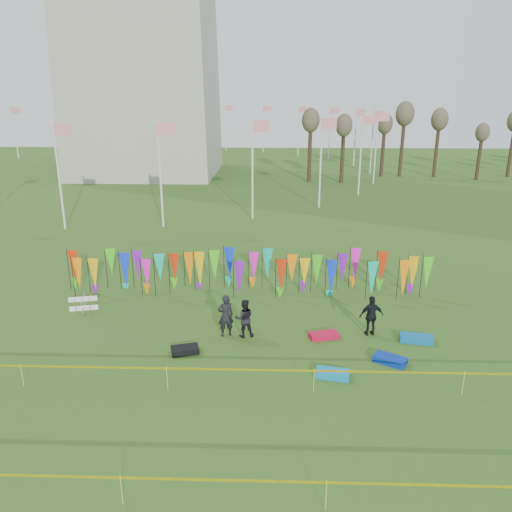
{
  "coord_description": "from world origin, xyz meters",
  "views": [
    {
      "loc": [
        1.55,
        -15.91,
        9.7
      ],
      "look_at": [
        0.85,
        6.0,
        2.56
      ],
      "focal_mm": 35.0,
      "sensor_mm": 36.0,
      "label": 1
    }
  ],
  "objects_px": {
    "box_kite": "(83,304)",
    "kite_bag_teal": "(416,339)",
    "person_right": "(371,316)",
    "kite_bag_red": "(324,335)",
    "person_left": "(226,316)",
    "kite_bag_blue": "(390,360)",
    "kite_bag_black": "(185,350)",
    "kite_bag_turquoise": "(333,374)",
    "person_mid": "(244,318)"
  },
  "relations": [
    {
      "from": "kite_bag_teal",
      "to": "person_left",
      "type": "bearing_deg",
      "value": 177.97
    },
    {
      "from": "person_right",
      "to": "kite_bag_red",
      "type": "xyz_separation_m",
      "value": [
        -1.99,
        -0.35,
        -0.76
      ]
    },
    {
      "from": "kite_bag_turquoise",
      "to": "kite_bag_red",
      "type": "bearing_deg",
      "value": 90.42
    },
    {
      "from": "person_mid",
      "to": "kite_bag_blue",
      "type": "distance_m",
      "value": 6.02
    },
    {
      "from": "kite_bag_turquoise",
      "to": "kite_bag_black",
      "type": "relative_size",
      "value": 1.12
    },
    {
      "from": "box_kite",
      "to": "person_left",
      "type": "distance_m",
      "value": 7.28
    },
    {
      "from": "person_left",
      "to": "kite_bag_red",
      "type": "distance_m",
      "value": 4.18
    },
    {
      "from": "kite_bag_black",
      "to": "person_right",
      "type": "bearing_deg",
      "value": 13.34
    },
    {
      "from": "box_kite",
      "to": "kite_bag_teal",
      "type": "bearing_deg",
      "value": -9.86
    },
    {
      "from": "person_left",
      "to": "kite_bag_blue",
      "type": "xyz_separation_m",
      "value": [
        6.41,
        -2.05,
        -0.79
      ]
    },
    {
      "from": "kite_bag_turquoise",
      "to": "kite_bag_blue",
      "type": "distance_m",
      "value": 2.52
    },
    {
      "from": "person_left",
      "to": "person_right",
      "type": "bearing_deg",
      "value": 163.76
    },
    {
      "from": "box_kite",
      "to": "kite_bag_blue",
      "type": "height_order",
      "value": "box_kite"
    },
    {
      "from": "person_right",
      "to": "kite_bag_turquoise",
      "type": "relative_size",
      "value": 1.47
    },
    {
      "from": "kite_bag_turquoise",
      "to": "kite_bag_red",
      "type": "relative_size",
      "value": 0.98
    },
    {
      "from": "box_kite",
      "to": "person_mid",
      "type": "relative_size",
      "value": 0.44
    },
    {
      "from": "person_right",
      "to": "kite_bag_black",
      "type": "distance_m",
      "value": 7.81
    },
    {
      "from": "box_kite",
      "to": "kite_bag_turquoise",
      "type": "distance_m",
      "value": 12.27
    },
    {
      "from": "box_kite",
      "to": "person_left",
      "type": "height_order",
      "value": "person_left"
    },
    {
      "from": "kite_bag_turquoise",
      "to": "kite_bag_blue",
      "type": "bearing_deg",
      "value": 24.81
    },
    {
      "from": "box_kite",
      "to": "kite_bag_teal",
      "type": "relative_size",
      "value": 0.56
    },
    {
      "from": "person_left",
      "to": "person_right",
      "type": "height_order",
      "value": "person_left"
    },
    {
      "from": "person_mid",
      "to": "kite_bag_turquoise",
      "type": "relative_size",
      "value": 1.39
    },
    {
      "from": "kite_bag_red",
      "to": "box_kite",
      "type": "bearing_deg",
      "value": 167.78
    },
    {
      "from": "box_kite",
      "to": "person_right",
      "type": "xyz_separation_m",
      "value": [
        12.98,
        -2.03,
        0.51
      ]
    },
    {
      "from": "kite_bag_red",
      "to": "person_mid",
      "type": "bearing_deg",
      "value": 178.97
    },
    {
      "from": "kite_bag_blue",
      "to": "kite_bag_teal",
      "type": "height_order",
      "value": "same"
    },
    {
      "from": "box_kite",
      "to": "kite_bag_teal",
      "type": "xyz_separation_m",
      "value": [
        14.77,
        -2.57,
        -0.24
      ]
    },
    {
      "from": "box_kite",
      "to": "kite_bag_turquoise",
      "type": "bearing_deg",
      "value": -26.08
    },
    {
      "from": "person_left",
      "to": "kite_bag_red",
      "type": "height_order",
      "value": "person_left"
    },
    {
      "from": "person_left",
      "to": "box_kite",
      "type": "bearing_deg",
      "value": -37.03
    },
    {
      "from": "person_left",
      "to": "kite_bag_turquoise",
      "type": "xyz_separation_m",
      "value": [
        4.13,
        -3.11,
        -0.79
      ]
    },
    {
      "from": "person_mid",
      "to": "kite_bag_teal",
      "type": "bearing_deg",
      "value": 167.82
    },
    {
      "from": "person_mid",
      "to": "kite_bag_turquoise",
      "type": "height_order",
      "value": "person_mid"
    },
    {
      "from": "person_mid",
      "to": "kite_bag_teal",
      "type": "height_order",
      "value": "person_mid"
    },
    {
      "from": "person_left",
      "to": "kite_bag_black",
      "type": "bearing_deg",
      "value": 27.47
    },
    {
      "from": "kite_bag_red",
      "to": "person_left",
      "type": "bearing_deg",
      "value": 178.68
    },
    {
      "from": "person_right",
      "to": "kite_bag_red",
      "type": "bearing_deg",
      "value": 2.03
    },
    {
      "from": "person_right",
      "to": "kite_bag_turquoise",
      "type": "bearing_deg",
      "value": 51.68
    },
    {
      "from": "box_kite",
      "to": "kite_bag_blue",
      "type": "distance_m",
      "value": 14.0
    },
    {
      "from": "kite_bag_turquoise",
      "to": "kite_bag_teal",
      "type": "height_order",
      "value": "kite_bag_teal"
    },
    {
      "from": "kite_bag_teal",
      "to": "kite_bag_turquoise",
      "type": "bearing_deg",
      "value": -142.96
    },
    {
      "from": "box_kite",
      "to": "kite_bag_blue",
      "type": "xyz_separation_m",
      "value": [
        13.31,
        -4.34,
        -0.24
      ]
    },
    {
      "from": "person_left",
      "to": "kite_bag_blue",
      "type": "height_order",
      "value": "person_left"
    },
    {
      "from": "person_left",
      "to": "kite_bag_blue",
      "type": "distance_m",
      "value": 6.78
    },
    {
      "from": "person_right",
      "to": "kite_bag_blue",
      "type": "height_order",
      "value": "person_right"
    },
    {
      "from": "person_left",
      "to": "kite_bag_red",
      "type": "relative_size",
      "value": 1.51
    },
    {
      "from": "person_left",
      "to": "person_mid",
      "type": "bearing_deg",
      "value": 158.76
    },
    {
      "from": "person_left",
      "to": "kite_bag_teal",
      "type": "xyz_separation_m",
      "value": [
        7.87,
        -0.28,
        -0.79
      ]
    },
    {
      "from": "box_kite",
      "to": "kite_bag_red",
      "type": "bearing_deg",
      "value": -12.22
    }
  ]
}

